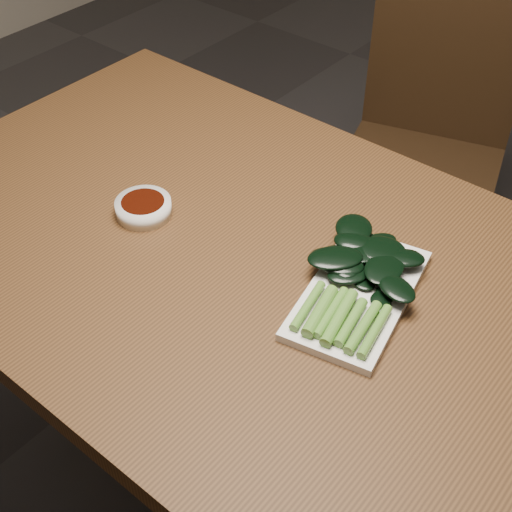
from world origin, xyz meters
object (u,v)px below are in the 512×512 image
object	(u,v)px
table	(269,296)
sauce_bowl	(143,208)
gai_lan	(361,268)
serving_plate	(358,294)
chair_far	(426,141)

from	to	relation	value
table	sauce_bowl	size ratio (longest dim) A/B	14.65
table	gai_lan	world-z (taller)	gai_lan
serving_plate	gai_lan	world-z (taller)	gai_lan
chair_far	sauce_bowl	distance (m)	0.94
sauce_bowl	serving_plate	distance (m)	0.40
sauce_bowl	gai_lan	world-z (taller)	gai_lan
gai_lan	table	bearing A→B (deg)	-156.35
sauce_bowl	gai_lan	distance (m)	0.39
table	sauce_bowl	world-z (taller)	sauce_bowl
table	serving_plate	xyz separation A→B (m)	(0.15, 0.03, 0.08)
sauce_bowl	gai_lan	bearing A→B (deg)	14.31
sauce_bowl	serving_plate	world-z (taller)	sauce_bowl
table	sauce_bowl	bearing A→B (deg)	-171.06
chair_far	sauce_bowl	size ratio (longest dim) A/B	9.31
serving_plate	gai_lan	size ratio (longest dim) A/B	1.07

